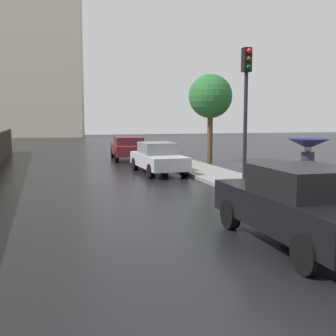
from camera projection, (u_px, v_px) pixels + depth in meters
The scene contains 7 objects.
car_black_near_kerb at pixel (301, 205), 8.42m from camera, with size 1.92×4.56×1.57m.
car_silver_mid_road at pixel (158, 158), 19.33m from camera, with size 1.78×4.33×1.40m.
car_maroon_far_ahead at pixel (128, 147), 25.58m from camera, with size 2.11×4.50×1.38m.
pedestrian_with_umbrella_near at pixel (308, 150), 11.88m from camera, with size 1.16×1.16×1.79m.
traffic_light at pixel (246, 93), 13.58m from camera, with size 0.26×0.39×4.55m.
street_tree_near at pixel (210, 97), 23.83m from camera, with size 2.44×2.44×4.92m.
distant_tower at pixel (25, 14), 54.64m from camera, with size 14.80×8.08×36.39m.
Camera 1 is at (-1.97, -3.80, 2.51)m, focal length 45.84 mm.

